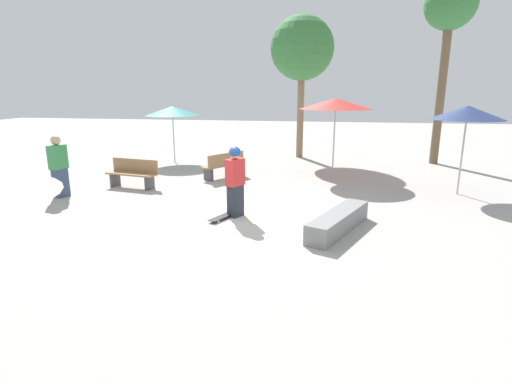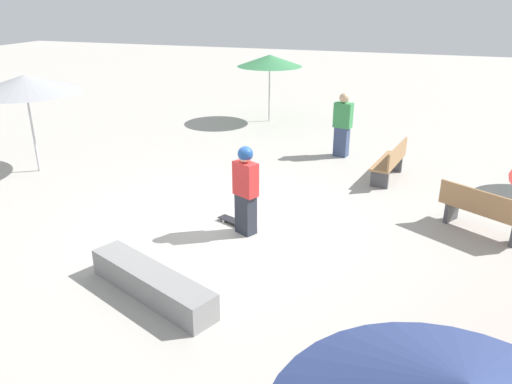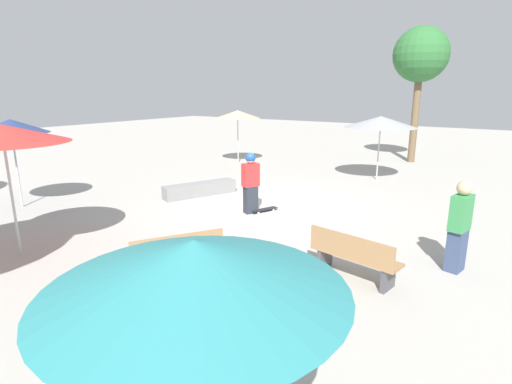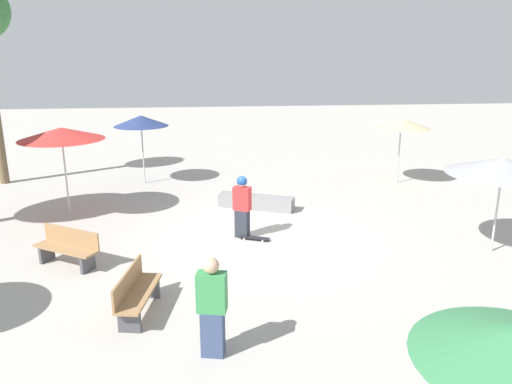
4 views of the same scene
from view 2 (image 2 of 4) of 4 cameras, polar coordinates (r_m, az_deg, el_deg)
The scene contains 9 objects.
ground_plane at distance 9.54m, azimuth -3.68°, elevation -3.54°, with size 60.00×60.00×0.00m, color #ADA8A0.
skater_main at distance 8.79m, azimuth -1.19°, elevation 0.51°, with size 0.41×0.50×1.64m.
skateboard at distance 9.43m, azimuth -2.29°, elevation -3.43°, with size 0.50×0.81×0.07m.
concrete_ledge at distance 7.43m, azimuth -11.85°, elevation -10.15°, with size 1.35×2.32×0.41m.
bench_near at distance 11.99m, azimuth 15.12°, elevation 3.33°, with size 1.65×0.72×0.85m.
bench_far at distance 9.85m, azimuth 24.55°, elevation -2.03°, with size 1.22×1.59×0.85m.
shade_umbrella_green at distance 16.80m, azimuth 1.57°, elevation 14.79°, with size 2.13×2.13×2.20m.
shade_umbrella_grey at distance 12.89m, azimuth -24.92°, elevation 11.15°, with size 2.55×2.55×2.32m.
bystander_watching at distance 13.38m, azimuth 9.86°, elevation 7.53°, with size 0.35×0.50×1.69m.
Camera 2 is at (-7.95, -3.31, 4.09)m, focal length 35.00 mm.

